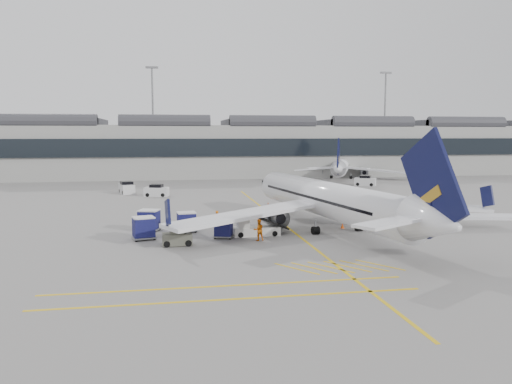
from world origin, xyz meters
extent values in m
plane|color=gray|center=(0.00, 0.00, 0.00)|extent=(220.00, 220.00, 0.00)
cube|color=#9E9E99|center=(0.00, 72.00, 5.50)|extent=(200.00, 20.00, 11.00)
cube|color=black|center=(0.00, 61.80, 6.50)|extent=(200.00, 0.50, 3.60)
cube|color=#38383D|center=(0.00, 72.00, 11.70)|extent=(200.00, 18.00, 1.40)
cylinder|color=slate|center=(-5.00, 86.00, 12.50)|extent=(0.44, 0.44, 25.00)
cube|color=slate|center=(-5.00, 86.00, 25.20)|extent=(3.00, 0.60, 0.50)
cylinder|color=slate|center=(55.00, 86.00, 12.50)|extent=(0.44, 0.44, 25.00)
cube|color=slate|center=(55.00, 86.00, 25.20)|extent=(3.00, 0.60, 0.50)
cube|color=gold|center=(10.00, 10.00, 0.01)|extent=(0.25, 60.00, 0.01)
cylinder|color=white|center=(13.59, 6.85, 2.86)|extent=(7.80, 27.44, 3.41)
cone|color=white|center=(11.08, 22.08, 2.86)|extent=(3.96, 4.14, 3.41)
cone|color=white|center=(16.16, -8.74, 3.22)|extent=(4.08, 4.86, 3.41)
cube|color=white|center=(5.30, 4.10, 2.04)|extent=(15.22, 10.00, 0.32)
cube|color=white|center=(22.33, 6.91, 2.04)|extent=(15.76, 5.55, 0.32)
cylinder|color=slate|center=(8.32, 6.44, 1.41)|extent=(2.41, 3.54, 1.91)
cylinder|color=slate|center=(18.72, 8.15, 1.41)|extent=(2.41, 3.54, 1.91)
cube|color=#0B0E33|center=(16.07, -8.21, 5.77)|extent=(1.39, 6.86, 7.61)
cylinder|color=black|center=(11.89, 17.15, 0.29)|extent=(0.35, 0.61, 0.58)
cylinder|color=black|center=(11.72, 4.24, 0.36)|extent=(0.75, 0.82, 0.73)
cylinder|color=black|center=(16.20, 4.98, 0.36)|extent=(0.75, 0.82, 0.73)
cylinder|color=white|center=(34.60, 61.43, 2.54)|extent=(12.05, 23.51, 3.03)
cone|color=white|center=(39.85, 74.10, 2.54)|extent=(4.03, 4.14, 3.03)
cone|color=white|center=(29.24, 48.47, 2.86)|extent=(4.28, 4.73, 3.03)
cube|color=white|center=(27.06, 63.25, 1.81)|extent=(13.89, 3.97, 0.28)
cube|color=white|center=(41.22, 57.39, 1.81)|extent=(12.31, 11.11, 0.28)
cylinder|color=slate|center=(30.44, 63.60, 1.25)|extent=(2.67, 3.33, 1.69)
cylinder|color=slate|center=(39.08, 60.02, 1.25)|extent=(2.67, 3.33, 1.69)
cube|color=#0B0E33|center=(29.42, 48.92, 5.12)|extent=(2.57, 5.76, 6.75)
cylinder|color=black|center=(38.15, 70.00, 0.26)|extent=(0.41, 0.56, 0.52)
cylinder|color=black|center=(31.97, 60.34, 0.32)|extent=(0.77, 0.81, 0.64)
cylinder|color=black|center=(35.69, 58.80, 0.32)|extent=(0.77, 0.81, 0.64)
cube|color=silver|center=(6.27, 4.74, 0.39)|extent=(4.27, 1.82, 0.78)
cube|color=black|center=(7.38, 4.78, 1.28)|extent=(3.80, 1.36, 1.64)
cube|color=silver|center=(5.05, 4.69, 1.16)|extent=(1.05, 1.48, 1.00)
cylinder|color=black|center=(4.74, 3.90, 0.24)|extent=(0.50, 0.22, 0.49)
cylinder|color=black|center=(4.69, 5.46, 0.24)|extent=(0.50, 0.22, 0.49)
cylinder|color=black|center=(7.85, 4.02, 0.24)|extent=(0.50, 0.22, 0.49)
cylinder|color=black|center=(7.79, 5.57, 0.24)|extent=(0.50, 0.22, 0.49)
cube|color=gray|center=(0.12, 7.38, 0.19)|extent=(1.95, 1.67, 0.13)
cube|color=#161755|center=(0.12, 7.38, 1.03)|extent=(1.79, 1.60, 1.53)
cube|color=silver|center=(0.12, 7.38, 1.84)|extent=(1.85, 1.66, 0.11)
cylinder|color=black|center=(-0.55, 6.72, 0.12)|extent=(0.24, 0.13, 0.23)
cylinder|color=black|center=(-0.68, 7.88, 0.12)|extent=(0.24, 0.13, 0.23)
cylinder|color=black|center=(0.92, 6.89, 0.12)|extent=(0.24, 0.13, 0.23)
cylinder|color=black|center=(0.79, 8.05, 0.12)|extent=(0.24, 0.13, 0.23)
cube|color=gray|center=(3.24, 4.05, 0.17)|extent=(1.92, 1.74, 0.11)
cube|color=#161755|center=(3.24, 4.05, 0.92)|extent=(1.78, 1.66, 1.36)
cube|color=silver|center=(3.24, 4.05, 1.63)|extent=(1.83, 1.72, 0.09)
cylinder|color=black|center=(2.46, 3.77, 0.10)|extent=(0.22, 0.15, 0.21)
cylinder|color=black|center=(2.78, 4.75, 0.10)|extent=(0.22, 0.15, 0.21)
cylinder|color=black|center=(3.70, 3.36, 0.10)|extent=(0.22, 0.15, 0.21)
cylinder|color=black|center=(4.02, 4.34, 0.10)|extent=(0.22, 0.15, 0.21)
cube|color=gray|center=(-3.35, 8.51, 0.20)|extent=(2.32, 2.10, 0.14)
cube|color=#161755|center=(-3.35, 8.51, 1.11)|extent=(2.14, 1.99, 1.64)
cube|color=silver|center=(-3.35, 8.51, 1.97)|extent=(2.21, 2.06, 0.11)
cylinder|color=black|center=(-4.30, 8.15, 0.12)|extent=(0.27, 0.18, 0.25)
cylinder|color=black|center=(-3.92, 9.34, 0.12)|extent=(0.27, 0.18, 0.25)
cylinder|color=black|center=(-2.78, 7.67, 0.12)|extent=(0.27, 0.18, 0.25)
cylinder|color=black|center=(-2.41, 8.86, 0.12)|extent=(0.27, 0.18, 0.25)
cube|color=gray|center=(-3.67, 4.56, 0.20)|extent=(2.23, 1.98, 0.13)
cube|color=#161755|center=(-3.67, 4.56, 1.10)|extent=(2.05, 1.89, 1.62)
cube|color=silver|center=(-3.67, 4.56, 1.95)|extent=(2.12, 1.96, 0.11)
cylinder|color=black|center=(-4.28, 3.77, 0.12)|extent=(0.27, 0.17, 0.25)
cylinder|color=black|center=(-4.58, 4.97, 0.12)|extent=(0.27, 0.17, 0.25)
cylinder|color=black|center=(-2.76, 4.15, 0.12)|extent=(0.27, 0.17, 0.25)
cylinder|color=black|center=(-3.06, 5.35, 0.12)|extent=(0.27, 0.17, 0.25)
imported|color=orange|center=(3.18, 8.99, 0.84)|extent=(0.71, 0.73, 1.69)
imported|color=orange|center=(6.10, 2.46, 0.93)|extent=(0.99, 0.82, 1.86)
cube|color=#5B5C4E|center=(-0.85, 1.79, 0.53)|extent=(2.47, 1.55, 0.96)
cube|color=#5B5C4E|center=(-0.85, 1.79, 1.11)|extent=(1.21, 1.21, 0.48)
cylinder|color=black|center=(-1.69, 1.13, 0.27)|extent=(0.55, 0.26, 0.54)
cylinder|color=black|center=(-1.74, 2.38, 0.27)|extent=(0.55, 0.26, 0.54)
cylinder|color=black|center=(0.04, 1.20, 0.27)|extent=(0.55, 0.26, 0.54)
cylinder|color=black|center=(-0.01, 2.46, 0.27)|extent=(0.55, 0.26, 0.54)
cone|color=#F24C0A|center=(10.90, 22.33, 0.28)|extent=(0.40, 0.40, 0.56)
cone|color=#F24C0A|center=(15.14, 6.57, 0.25)|extent=(0.37, 0.37, 0.51)
cube|color=silver|center=(-3.28, 35.73, 0.67)|extent=(3.78, 2.54, 1.34)
cube|color=black|center=(-3.28, 35.73, 1.49)|extent=(2.08, 2.01, 0.58)
cylinder|color=black|center=(-4.59, 35.27, 0.29)|extent=(0.61, 0.35, 0.58)
cylinder|color=black|center=(-4.21, 36.76, 0.29)|extent=(0.61, 0.35, 0.58)
cylinder|color=black|center=(-2.36, 34.70, 0.29)|extent=(0.61, 0.35, 0.58)
cylinder|color=black|center=(-1.98, 36.18, 0.29)|extent=(0.61, 0.35, 0.58)
cube|color=silver|center=(-7.93, 40.15, 0.71)|extent=(2.79, 4.04, 1.43)
cube|color=black|center=(-7.93, 40.15, 1.58)|extent=(2.18, 2.25, 0.61)
cylinder|color=black|center=(-6.80, 39.20, 0.31)|extent=(0.39, 0.65, 0.61)
cylinder|color=black|center=(-8.37, 38.74, 0.31)|extent=(0.39, 0.65, 0.61)
cylinder|color=black|center=(-7.49, 41.55, 0.31)|extent=(0.39, 0.65, 0.61)
cylinder|color=black|center=(-9.06, 41.10, 0.31)|extent=(0.39, 0.65, 0.61)
cube|color=silver|center=(33.16, 44.99, 0.70)|extent=(4.04, 3.41, 1.41)
cube|color=black|center=(33.16, 44.99, 1.56)|extent=(2.43, 2.40, 0.60)
cylinder|color=black|center=(31.71, 44.92, 0.30)|extent=(0.63, 0.50, 0.60)
cylinder|color=black|center=(32.53, 46.30, 0.30)|extent=(0.63, 0.50, 0.60)
cylinder|color=black|center=(33.79, 43.68, 0.30)|extent=(0.63, 0.50, 0.60)
cylinder|color=black|center=(34.61, 45.07, 0.30)|extent=(0.63, 0.50, 0.60)
camera|label=1|loc=(-1.40, -39.07, 9.06)|focal=35.00mm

